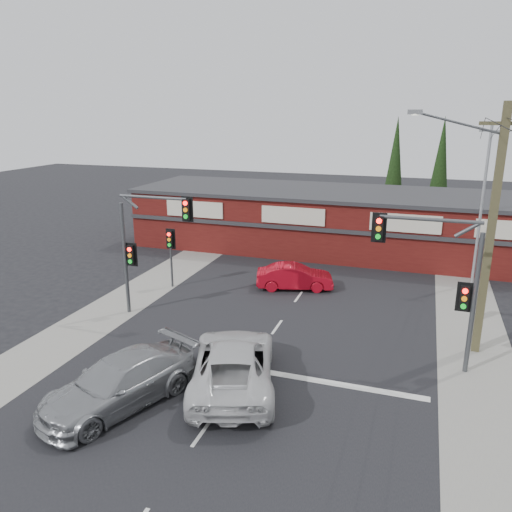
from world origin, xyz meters
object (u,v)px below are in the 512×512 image
(shop_building, at_px, (320,219))
(silver_suv, at_px, (120,382))
(red_sedan, at_px, (295,277))
(white_suv, at_px, (233,364))
(utility_pole, at_px, (488,225))

(shop_building, bearing_deg, silver_suv, -95.93)
(red_sedan, bearing_deg, white_suv, 166.66)
(red_sedan, height_order, shop_building, shop_building)
(silver_suv, height_order, shop_building, shop_building)
(red_sedan, xyz_separation_m, utility_pole, (8.90, -4.95, 4.70))
(white_suv, relative_size, red_sedan, 1.47)
(silver_suv, xyz_separation_m, shop_building, (2.30, 22.12, 1.30))
(silver_suv, xyz_separation_m, utility_pole, (11.65, 8.12, 4.57))
(white_suv, distance_m, red_sedan, 10.70)
(silver_suv, relative_size, utility_pole, 0.57)
(white_suv, height_order, silver_suv, white_suv)
(red_sedan, bearing_deg, silver_suv, 152.31)
(white_suv, height_order, red_sedan, white_suv)
(white_suv, bearing_deg, red_sedan, -105.67)
(silver_suv, bearing_deg, utility_pole, 56.78)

